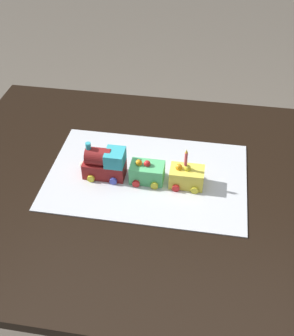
{
  "coord_description": "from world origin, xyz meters",
  "views": [
    {
      "loc": [
        0.1,
        -0.94,
        1.61
      ],
      "look_at": [
        -0.07,
        0.03,
        0.77
      ],
      "focal_mm": 46.0,
      "sensor_mm": 36.0,
      "label": 1
    }
  ],
  "objects": [
    {
      "name": "cake_car_hopper_lemon",
      "position": [
        0.06,
        0.01,
        0.77
      ],
      "size": [
        0.1,
        0.08,
        0.07
      ],
      "color": "#F4E04C",
      "rests_on": "cake_board"
    },
    {
      "name": "dining_table",
      "position": [
        0.0,
        0.0,
        0.63
      ],
      "size": [
        1.4,
        1.0,
        0.74
      ],
      "color": "black",
      "rests_on": "ground"
    },
    {
      "name": "cake_car_gondola_mint_green",
      "position": [
        -0.06,
        0.01,
        0.77
      ],
      "size": [
        0.1,
        0.08,
        0.07
      ],
      "color": "#59CC7A",
      "rests_on": "cake_board"
    },
    {
      "name": "birthday_candle",
      "position": [
        0.05,
        0.01,
        0.84
      ],
      "size": [
        0.01,
        0.01,
        0.06
      ],
      "color": "#F24C59",
      "rests_on": "cake_car_hopper_lemon"
    },
    {
      "name": "cake_board",
      "position": [
        -0.07,
        0.03,
        0.74
      ],
      "size": [
        0.6,
        0.4,
        0.0
      ],
      "primitive_type": "cube",
      "color": "silver",
      "rests_on": "dining_table"
    },
    {
      "name": "ground_plane",
      "position": [
        0.0,
        0.0,
        0.0
      ],
      "size": [
        8.0,
        8.0,
        0.0
      ],
      "primitive_type": "plane",
      "color": "#6B6054"
    },
    {
      "name": "cake_locomotive",
      "position": [
        -0.19,
        0.01,
        0.79
      ],
      "size": [
        0.14,
        0.08,
        0.12
      ],
      "color": "maroon",
      "rests_on": "cake_board"
    }
  ]
}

